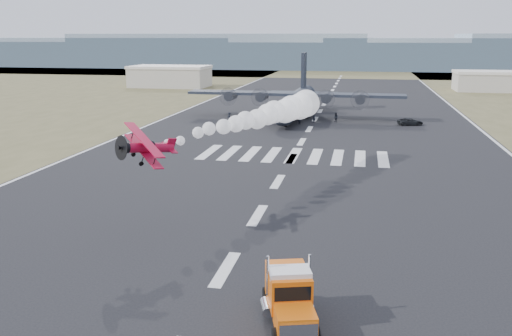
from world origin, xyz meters
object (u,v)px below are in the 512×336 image
(crew_a, at_px, (261,116))
(crew_b, at_px, (336,117))
(crew_g, at_px, (314,118))
(aerobatic_biplane, at_px, (146,148))
(crew_h, at_px, (300,120))
(hangar_left, at_px, (170,76))
(support_vehicle, at_px, (410,122))
(crew_e, at_px, (262,119))
(crew_c, at_px, (229,117))
(semi_truck, at_px, (289,296))
(crew_d, at_px, (281,119))
(crew_f, at_px, (268,118))
(transport_aircraft, at_px, (296,101))
(hangar_right, at_px, (490,81))

(crew_a, distance_m, crew_b, 14.59)
(crew_b, relative_size, crew_g, 0.98)
(aerobatic_biplane, bearing_deg, crew_h, 103.58)
(hangar_left, relative_size, support_vehicle, 5.35)
(hangar_left, relative_size, crew_a, 14.77)
(crew_a, bearing_deg, crew_e, 2.79)
(crew_b, xyz_separation_m, crew_c, (-20.30, -2.05, -0.12))
(semi_truck, bearing_deg, aerobatic_biplane, 120.84)
(crew_e, bearing_deg, crew_d, -40.61)
(support_vehicle, distance_m, crew_f, 26.29)
(crew_b, xyz_separation_m, crew_g, (-4.05, -1.08, 0.02))
(transport_aircraft, distance_m, crew_c, 14.43)
(hangar_left, xyz_separation_m, semi_truck, (57.36, -139.33, -1.79))
(aerobatic_biplane, height_order, crew_a, aerobatic_biplane)
(hangar_left, distance_m, support_vehicle, 95.45)
(transport_aircraft, xyz_separation_m, crew_e, (-5.11, -10.28, -2.26))
(crew_a, relative_size, crew_c, 1.04)
(crew_g, bearing_deg, aerobatic_biplane, 23.33)
(crew_g, bearing_deg, crew_c, -55.75)
(crew_h, bearing_deg, hangar_left, 75.11)
(aerobatic_biplane, distance_m, crew_b, 64.27)
(aerobatic_biplane, height_order, support_vehicle, aerobatic_biplane)
(hangar_right, relative_size, semi_truck, 2.74)
(aerobatic_biplane, xyz_separation_m, crew_h, (5.78, 58.99, -6.43))
(support_vehicle, bearing_deg, crew_g, 73.91)
(hangar_left, height_order, crew_e, hangar_left)
(crew_a, bearing_deg, crew_h, 53.78)
(hangar_left, bearing_deg, crew_f, -57.02)
(crew_d, bearing_deg, hangar_left, 74.19)
(crew_c, bearing_deg, crew_g, -150.00)
(crew_c, bearing_deg, aerobatic_biplane, 124.21)
(transport_aircraft, relative_size, crew_e, 22.76)
(hangar_right, xyz_separation_m, crew_d, (-51.62, -73.55, -2.12))
(crew_c, relative_size, crew_f, 0.92)
(hangar_left, height_order, transport_aircraft, transport_aircraft)
(crew_e, bearing_deg, crew_b, -24.88)
(crew_d, xyz_separation_m, crew_e, (-3.70, -0.19, 0.06))
(support_vehicle, relative_size, crew_h, 2.93)
(crew_b, height_order, crew_d, crew_b)
(transport_aircraft, height_order, crew_c, transport_aircraft)
(crew_a, relative_size, crew_b, 0.90)
(aerobatic_biplane, relative_size, crew_b, 2.82)
(aerobatic_biplane, bearing_deg, crew_f, 109.55)
(crew_c, xyz_separation_m, crew_g, (16.25, 0.97, 0.14))
(semi_truck, xyz_separation_m, crew_h, (-7.60, 71.35, -0.84))
(hangar_right, bearing_deg, aerobatic_biplane, -112.26)
(support_vehicle, xyz_separation_m, crew_b, (-13.64, 0.86, 0.28))
(crew_d, xyz_separation_m, crew_f, (-2.78, 1.35, -0.02))
(hangar_right, height_order, crew_c, hangar_right)
(crew_c, bearing_deg, hangar_left, -34.97)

